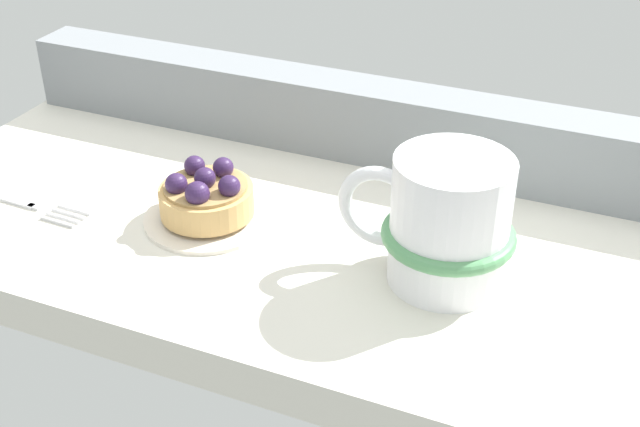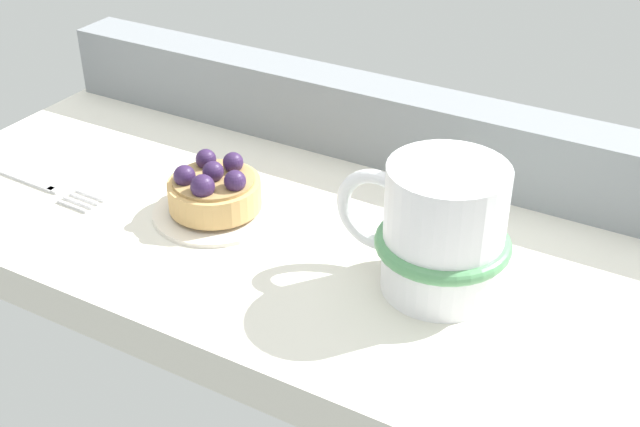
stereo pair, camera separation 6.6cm
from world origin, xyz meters
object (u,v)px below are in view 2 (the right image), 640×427
object	(u,v)px
dessert_plate	(216,210)
dessert_fork	(32,181)
coffee_mug	(440,230)
raspberry_tart	(214,189)

from	to	relation	value
dessert_plate	dessert_fork	distance (cm)	18.23
coffee_mug	dessert_fork	xyz separation A→B (cm)	(-38.44, -3.95, -4.71)
dessert_fork	coffee_mug	bearing A→B (deg)	5.87
dessert_plate	coffee_mug	distance (cm)	21.22
raspberry_tart	coffee_mug	bearing A→B (deg)	-0.59
coffee_mug	dessert_plate	bearing A→B (deg)	179.27
dessert_plate	raspberry_tart	bearing A→B (deg)	-87.27
coffee_mug	dessert_fork	distance (cm)	38.93
dessert_fork	dessert_plate	bearing A→B (deg)	13.38
dessert_plate	dessert_fork	size ratio (longest dim) A/B	0.67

